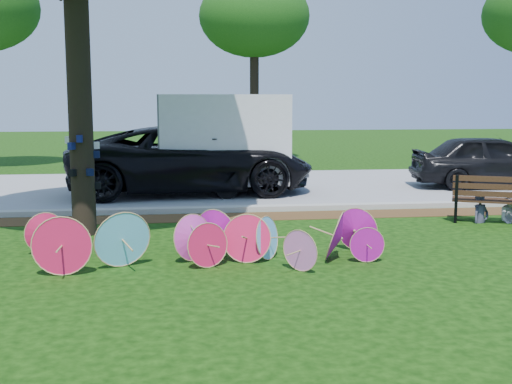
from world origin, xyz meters
TOP-DOWN VIEW (x-y plane):
  - ground at (0.00, 0.00)m, footprint 90.00×90.00m
  - mulch_strip at (0.00, 4.50)m, footprint 90.00×1.00m
  - curb at (0.00, 5.20)m, footprint 90.00×0.30m
  - street at (0.00, 9.35)m, footprint 90.00×8.00m
  - parasol_pile at (-0.36, 0.67)m, footprint 5.73×2.06m
  - black_van at (-0.48, 8.24)m, footprint 6.74×3.45m
  - dark_pickup at (8.15, 8.34)m, footprint 4.70×2.39m
  - cargo_trailer at (0.41, 8.17)m, footprint 3.39×2.18m
  - park_bench at (5.68, 3.20)m, footprint 2.00×1.42m
  - person_left at (5.33, 3.25)m, footprint 0.51×0.44m
  - bg_trees at (2.52, 15.61)m, footprint 25.31×6.78m

SIDE VIEW (x-z plane):
  - ground at x=0.00m, z-range 0.00..0.00m
  - mulch_strip at x=0.00m, z-range 0.00..0.01m
  - street at x=0.00m, z-range 0.00..0.01m
  - curb at x=0.00m, z-range 0.00..0.12m
  - parasol_pile at x=-0.36m, z-range -0.06..0.83m
  - park_bench at x=5.68m, z-range 0.00..0.98m
  - person_left at x=5.33m, z-range 0.00..1.18m
  - dark_pickup at x=8.15m, z-range 0.00..1.53m
  - black_van at x=-0.48m, z-range 0.00..1.82m
  - cargo_trailer at x=0.41m, z-range 0.00..2.95m
  - bg_trees at x=2.52m, z-range 2.07..9.47m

